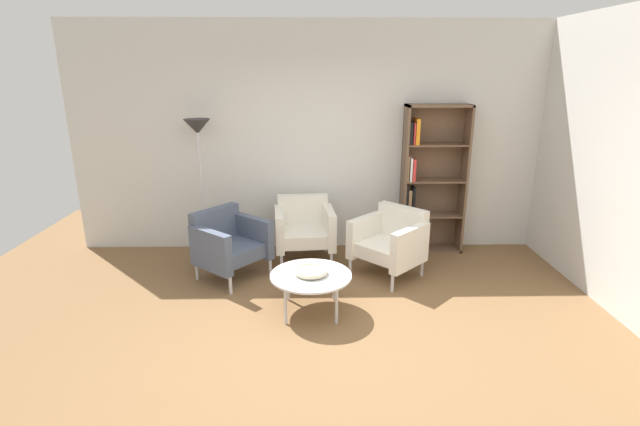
{
  "coord_description": "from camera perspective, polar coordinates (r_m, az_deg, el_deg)",
  "views": [
    {
      "loc": [
        -0.15,
        -3.6,
        2.32
      ],
      "look_at": [
        -0.06,
        0.84,
        0.95
      ],
      "focal_mm": 26.38,
      "sensor_mm": 36.0,
      "label": 1
    }
  ],
  "objects": [
    {
      "name": "floor_lamp_torchiere",
      "position": [
        5.96,
        -14.53,
        8.19
      ],
      "size": [
        0.32,
        0.32,
        1.74
      ],
      "color": "silver",
      "rests_on": "ground_plane"
    },
    {
      "name": "plaster_back_panel",
      "position": [
        6.13,
        0.3,
        8.98
      ],
      "size": [
        6.4,
        0.12,
        2.9
      ],
      "primitive_type": "cube",
      "color": "silver",
      "rests_on": "ground_plane"
    },
    {
      "name": "plaster_right_partition",
      "position": [
        5.24,
        34.08,
        4.63
      ],
      "size": [
        0.12,
        5.2,
        2.9
      ],
      "primitive_type": "cube",
      "color": "silver",
      "rests_on": "ground_plane"
    },
    {
      "name": "armchair_spare_guest",
      "position": [
        5.88,
        -1.94,
        -1.78
      ],
      "size": [
        0.77,
        0.72,
        0.78
      ],
      "rotation": [
        0.0,
        0.0,
        0.09
      ],
      "color": "white",
      "rests_on": "ground_plane"
    },
    {
      "name": "ground_plane",
      "position": [
        4.29,
        1.08,
        -15.63
      ],
      "size": [
        8.32,
        8.32,
        0.0
      ],
      "primitive_type": "plane",
      "color": "brown"
    },
    {
      "name": "bookshelf_tall",
      "position": [
        6.2,
        12.97,
        3.82
      ],
      "size": [
        0.8,
        0.3,
        1.9
      ],
      "color": "brown",
      "rests_on": "ground_plane"
    },
    {
      "name": "armchair_by_bookshelf",
      "position": [
        5.48,
        -11.02,
        -3.55
      ],
      "size": [
        0.94,
        0.95,
        0.78
      ],
      "rotation": [
        0.0,
        0.0,
        0.87
      ],
      "color": "#4C566B",
      "rests_on": "ground_plane"
    },
    {
      "name": "coffee_table_low",
      "position": [
        4.63,
        -1.11,
        -7.78
      ],
      "size": [
        0.8,
        0.8,
        0.4
      ],
      "color": "silver",
      "rests_on": "ground_plane"
    },
    {
      "name": "decorative_bowl",
      "position": [
        4.6,
        -1.11,
        -7.06
      ],
      "size": [
        0.32,
        0.32,
        0.05
      ],
      "color": "beige",
      "rests_on": "coffee_table_low"
    },
    {
      "name": "armchair_corner_red",
      "position": [
        5.5,
        8.56,
        -3.34
      ],
      "size": [
        0.95,
        0.95,
        0.78
      ],
      "rotation": [
        0.0,
        0.0,
        -0.79
      ],
      "color": "white",
      "rests_on": "ground_plane"
    }
  ]
}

